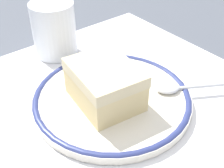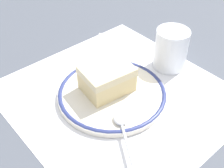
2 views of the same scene
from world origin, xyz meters
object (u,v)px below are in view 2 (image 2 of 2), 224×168
plate (112,93)px  cake_slice (107,78)px  spoon (122,126)px  napkin (116,47)px  cup (172,52)px

plate → cake_slice: (-0.01, -0.00, 0.03)m
plate → spoon: size_ratio=1.80×
plate → spoon: (0.08, -0.05, 0.01)m
cake_slice → plate: bearing=7.1°
cake_slice → spoon: cake_slice is taller
spoon → napkin: bearing=140.7°
cup → cake_slice: bearing=-98.9°
spoon → cup: cup is taller
plate → cup: bearing=85.7°
plate → spoon: spoon is taller
napkin → cake_slice: bearing=-47.8°
cake_slice → napkin: size_ratio=0.81×
spoon → cup: 0.22m
cake_slice → napkin: bearing=132.2°
cup → spoon: bearing=-71.7°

